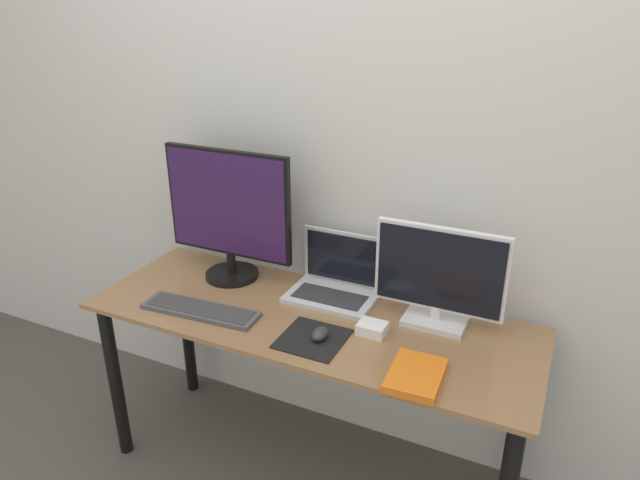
{
  "coord_description": "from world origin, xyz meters",
  "views": [
    {
      "loc": [
        0.78,
        -1.28,
        1.76
      ],
      "look_at": [
        0.01,
        0.37,
        0.98
      ],
      "focal_mm": 32.0,
      "sensor_mm": 36.0,
      "label": 1
    }
  ],
  "objects": [
    {
      "name": "mousepad",
      "position": [
        0.08,
        0.16,
        0.72
      ],
      "size": [
        0.21,
        0.21,
        0.0
      ],
      "color": "black",
      "rests_on": "desk"
    },
    {
      "name": "mouse",
      "position": [
        0.1,
        0.16,
        0.74
      ],
      "size": [
        0.05,
        0.08,
        0.04
      ],
      "color": "#333333",
      "rests_on": "mousepad"
    },
    {
      "name": "wall_back",
      "position": [
        0.0,
        0.64,
        1.25
      ],
      "size": [
        7.0,
        0.05,
        2.5
      ],
      "color": "silver",
      "rests_on": "ground_plane"
    },
    {
      "name": "monitor_left",
      "position": [
        -0.42,
        0.43,
        0.99
      ],
      "size": [
        0.54,
        0.21,
        0.52
      ],
      "color": "black",
      "rests_on": "desk"
    },
    {
      "name": "keyboard",
      "position": [
        -0.36,
        0.14,
        0.73
      ],
      "size": [
        0.44,
        0.15,
        0.02
      ],
      "color": "#4C4C51",
      "rests_on": "desk"
    },
    {
      "name": "desk",
      "position": [
        0.0,
        0.29,
        0.6
      ],
      "size": [
        1.61,
        0.57,
        0.72
      ],
      "color": "olive",
      "rests_on": "ground_plane"
    },
    {
      "name": "laptop",
      "position": [
        0.02,
        0.48,
        0.78
      ],
      "size": [
        0.33,
        0.23,
        0.23
      ],
      "color": "silver",
      "rests_on": "desk"
    },
    {
      "name": "book",
      "position": [
        0.45,
        0.1,
        0.73
      ],
      "size": [
        0.16,
        0.22,
        0.02
      ],
      "color": "orange",
      "rests_on": "desk"
    },
    {
      "name": "monitor_right",
      "position": [
        0.42,
        0.43,
        0.9
      ],
      "size": [
        0.45,
        0.15,
        0.36
      ],
      "color": "silver",
      "rests_on": "desk"
    },
    {
      "name": "power_brick",
      "position": [
        0.24,
        0.27,
        0.74
      ],
      "size": [
        0.09,
        0.08,
        0.04
      ],
      "color": "white",
      "rests_on": "desk"
    }
  ]
}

